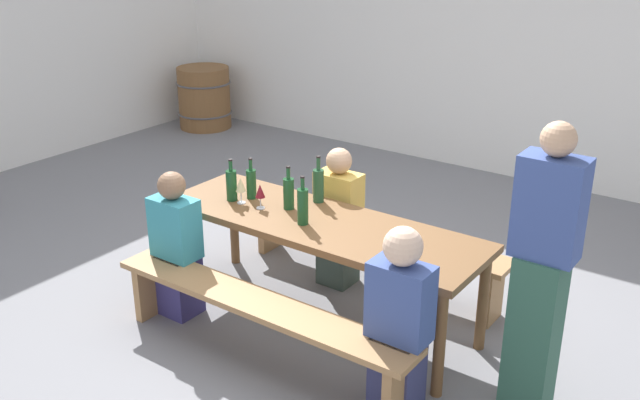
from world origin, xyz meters
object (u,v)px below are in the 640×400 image
at_px(wine_bottle_0, 303,206).
at_px(wine_bottle_3, 318,185).
at_px(bench_near, 258,313).
at_px(seated_guest_near_0, 177,248).
at_px(wine_bottle_4, 231,185).
at_px(seated_guest_far_0, 338,220).
at_px(wine_glass_0, 241,186).
at_px(wine_bottle_2, 251,183).
at_px(bench_far, 371,239).
at_px(tasting_table, 320,231).
at_px(wine_bottle_1, 289,193).
at_px(standing_host, 540,281).
at_px(wine_glass_1, 260,192).
at_px(wine_barrel, 204,98).
at_px(seated_guest_near_1, 399,322).

relative_size(wine_bottle_0, wine_bottle_3, 0.98).
xyz_separation_m(bench_near, seated_guest_near_0, (-0.85, 0.15, 0.15)).
xyz_separation_m(wine_bottle_3, wine_bottle_4, (-0.52, -0.34, -0.01)).
relative_size(bench_near, wine_bottle_3, 6.44).
distance_m(bench_near, seated_guest_far_0, 1.21).
relative_size(wine_bottle_3, wine_glass_0, 1.82).
bearing_deg(wine_bottle_2, seated_guest_far_0, 46.58).
distance_m(wine_bottle_2, seated_guest_near_0, 0.70).
height_order(bench_near, wine_glass_0, wine_glass_0).
relative_size(bench_far, wine_glass_0, 11.69).
height_order(tasting_table, wine_bottle_1, wine_bottle_1).
relative_size(wine_bottle_1, wine_bottle_3, 0.91).
xyz_separation_m(bench_near, bench_far, (0.00, 1.33, 0.00)).
bearing_deg(bench_far, wine_bottle_4, -135.08).
distance_m(wine_bottle_4, wine_glass_0, 0.09).
distance_m(wine_bottle_0, seated_guest_near_0, 0.96).
xyz_separation_m(bench_far, wine_bottle_0, (-0.06, -0.77, 0.52)).
relative_size(wine_bottle_1, seated_guest_far_0, 0.29).
xyz_separation_m(wine_bottle_1, standing_host, (1.85, -0.17, -0.03)).
xyz_separation_m(bench_far, wine_bottle_2, (-0.64, -0.62, 0.50)).
xyz_separation_m(wine_bottle_4, seated_guest_far_0, (0.53, 0.58, -0.35)).
xyz_separation_m(wine_glass_1, wine_barrel, (-3.60, 3.12, -0.47)).
distance_m(bench_far, seated_guest_near_1, 1.50).
height_order(standing_host, wine_barrel, standing_host).
xyz_separation_m(bench_near, wine_bottle_4, (-0.73, 0.60, 0.51)).
bearing_deg(wine_glass_1, wine_barrel, 139.09).
bearing_deg(wine_bottle_1, bench_far, 63.95).
relative_size(wine_bottle_3, seated_guest_far_0, 0.31).
distance_m(wine_bottle_0, seated_guest_near_1, 1.11).
bearing_deg(seated_guest_far_0, wine_glass_1, -24.54).
relative_size(wine_bottle_4, wine_barrel, 0.39).
distance_m(tasting_table, seated_guest_near_1, 1.06).
relative_size(wine_glass_0, seated_guest_near_1, 0.17).
bearing_deg(wine_bottle_0, seated_guest_near_1, -22.68).
height_order(wine_glass_0, seated_guest_near_1, seated_guest_near_1).
xyz_separation_m(wine_bottle_0, seated_guest_near_1, (0.98, -0.41, -0.33)).
bearing_deg(wine_bottle_2, bench_far, 43.92).
distance_m(wine_bottle_0, wine_barrel, 5.12).
relative_size(wine_bottle_4, standing_host, 0.18).
height_order(wine_bottle_3, seated_guest_near_0, wine_bottle_3).
bearing_deg(standing_host, wine_bottle_4, -1.57).
relative_size(wine_bottle_2, wine_bottle_4, 0.99).
bearing_deg(wine_bottle_2, seated_guest_near_0, -110.67).
distance_m(wine_bottle_1, wine_bottle_3, 0.24).
xyz_separation_m(tasting_table, bench_far, (0.00, 0.67, -0.31)).
bearing_deg(seated_guest_near_1, bench_far, 37.77).
relative_size(tasting_table, seated_guest_near_1, 2.04).
xyz_separation_m(wine_bottle_3, wine_glass_0, (-0.43, -0.34, 0.00)).
xyz_separation_m(bench_far, wine_barrel, (-4.06, 2.39, 0.04)).
xyz_separation_m(wine_bottle_1, seated_guest_near_1, (1.22, -0.56, -0.32)).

